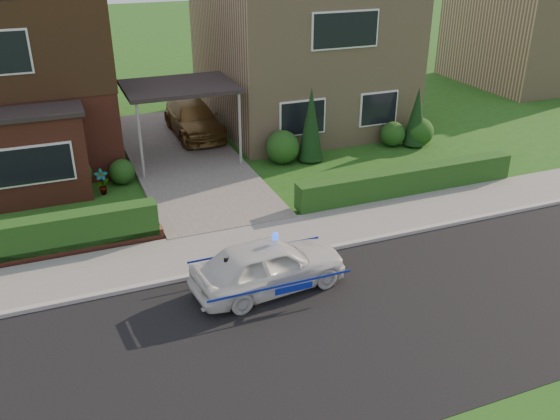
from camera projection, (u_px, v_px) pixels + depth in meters
ground at (309, 335)px, 12.35m from camera, size 120.00×120.00×0.00m
road at (309, 335)px, 12.35m from camera, size 60.00×6.00×0.02m
kerb at (259, 263)px, 14.87m from camera, size 60.00×0.16×0.12m
sidewalk at (246, 244)px, 15.75m from camera, size 60.00×2.00×0.10m
driveway at (185, 158)px, 21.52m from camera, size 3.80×12.00×0.12m
house_right at (299, 34)px, 24.39m from camera, size 7.50×8.06×7.25m
carport_link at (180, 88)px, 20.35m from camera, size 3.80×3.00×2.77m
dwarf_wall at (10, 260)px, 14.76m from camera, size 7.70×0.25×0.36m
hedge_left at (11, 263)px, 14.97m from camera, size 7.50×0.55×0.90m
hedge_right at (406, 195)px, 18.76m from camera, size 7.50×0.55×0.80m
shrub_left_mid at (70, 175)px, 18.50m from camera, size 1.32×1.32×1.32m
shrub_left_near at (122, 172)px, 19.39m from camera, size 0.84×0.84×0.84m
shrub_right_near at (282, 147)px, 21.02m from camera, size 1.20×1.20×1.20m
shrub_right_mid at (393, 134)px, 22.69m from camera, size 0.96×0.96×0.96m
shrub_right_far at (419, 132)px, 22.74m from camera, size 1.08×1.08×1.08m
conifer_a at (311, 126)px, 20.88m from camera, size 0.90×0.90×2.60m
conifer_b at (416, 118)px, 22.43m from camera, size 0.90×0.90×2.20m
neighbour_right at (530, 32)px, 31.27m from camera, size 6.50×7.00×5.20m
police_car at (269, 266)px, 13.66m from camera, size 3.36×3.78×1.41m
driveway_car at (194, 119)px, 23.57m from camera, size 1.78×4.33×1.25m
potted_plant_a at (102, 183)px, 18.59m from camera, size 0.46×0.32×0.83m
potted_plant_b at (40, 235)px, 15.52m from camera, size 0.53×0.50×0.76m
potted_plant_c at (84, 227)px, 15.88m from camera, size 0.56×0.56×0.82m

